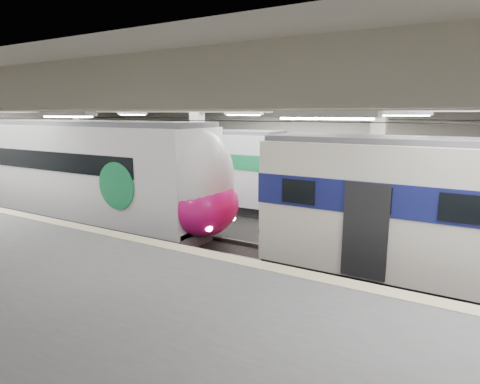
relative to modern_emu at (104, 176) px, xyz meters
The scene contains 3 objects.
station_hall 6.23m from the modern_emu, 16.39° to the right, with size 36.00×24.00×5.75m.
modern_emu is the anchor object (origin of this frame).
far_train 5.53m from the modern_emu, 95.70° to the left, with size 12.74×2.70×4.11m.
Camera 1 is at (7.98, -11.98, 4.97)m, focal length 30.00 mm.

